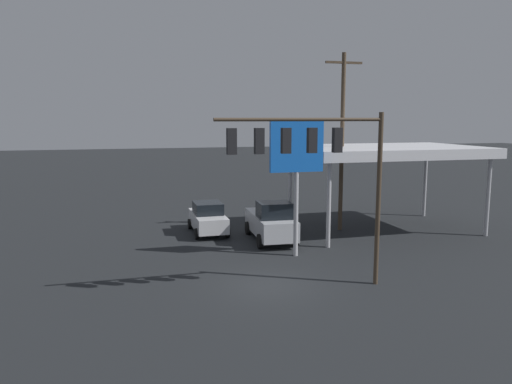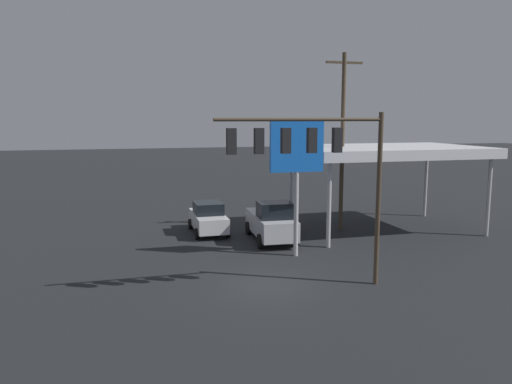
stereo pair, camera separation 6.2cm
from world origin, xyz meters
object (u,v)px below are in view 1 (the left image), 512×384
Objects in this scene: utility_pole at (342,139)px; traffic_signal_assembly at (314,155)px; sedan_far at (208,218)px; pickup_parked at (271,222)px; price_sign at (297,155)px.

traffic_signal_assembly is at bearing 59.52° from utility_pole.
traffic_signal_assembly is at bearing 11.72° from sedan_far.
pickup_parked is at bearing 47.53° from sedan_far.
utility_pole is at bearing -120.48° from traffic_signal_assembly.
utility_pole reaches higher than sedan_far.
traffic_signal_assembly is at bearing 77.57° from price_sign.
pickup_parked is at bearing -85.12° from price_sign.
utility_pole is at bearing 81.06° from sedan_far.
pickup_parked is (-0.83, -8.43, -4.50)m from traffic_signal_assembly.
utility_pole is at bearing -133.90° from price_sign.
traffic_signal_assembly is 12.50m from sedan_far.
price_sign is 5.33m from pickup_parked.
traffic_signal_assembly is 1.38× the size of pickup_parked.
price_sign reaches higher than sedan_far.
traffic_signal_assembly is at bearing -2.48° from pickup_parked.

